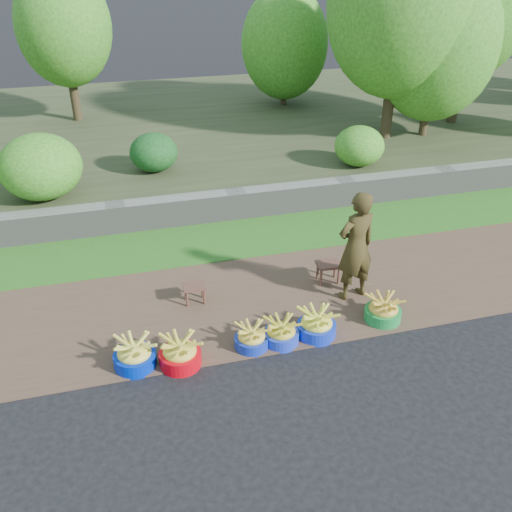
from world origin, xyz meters
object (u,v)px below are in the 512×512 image
object	(u,v)px
basin_d	(281,333)
stool_right	(328,267)
vendor_woman	(356,246)
stool_left	(194,289)
basin_e	(317,325)
basin_c	(252,338)
basin_f	(383,310)
basin_b	(180,353)
basin_a	(134,355)

from	to	relation	value
basin_d	stool_right	xyz separation A→B (m)	(1.16, 1.24, 0.12)
basin_d	vendor_woman	size ratio (longest dim) A/B	0.28
stool_left	basin_e	bearing A→B (deg)	-39.58
basin_c	basin_e	distance (m)	0.92
basin_c	basin_f	world-z (taller)	basin_f
vendor_woman	basin_d	bearing A→B (deg)	17.50
basin_d	stool_left	xyz separation A→B (m)	(-0.95, 1.23, 0.09)
stool_left	vendor_woman	world-z (taller)	vendor_woman
basin_c	basin_f	size ratio (longest dim) A/B	0.88
basin_c	vendor_woman	world-z (taller)	vendor_woman
basin_c	basin_f	xyz separation A→B (m)	(1.94, 0.09, 0.02)
basin_c	basin_f	distance (m)	1.94
basin_d	basin_f	size ratio (longest dim) A/B	0.93
vendor_woman	basin_b	bearing A→B (deg)	5.31
basin_e	basin_f	world-z (taller)	basin_e
basin_f	stool_left	world-z (taller)	basin_f
basin_b	vendor_woman	distance (m)	2.93
basin_c	stool_left	bearing A→B (deg)	113.90
basin_b	stool_left	world-z (taller)	basin_b
basin_e	vendor_woman	world-z (taller)	vendor_woman
basin_c	stool_left	distance (m)	1.34
stool_right	basin_e	bearing A→B (deg)	-117.93
basin_f	stool_right	size ratio (longest dim) A/B	1.31
basin_c	basin_f	bearing A→B (deg)	2.79
basin_d	stool_right	bearing A→B (deg)	47.06
stool_left	vendor_woman	xyz separation A→B (m)	(2.30, -0.45, 0.61)
stool_left	stool_right	xyz separation A→B (m)	(2.11, 0.02, 0.03)
basin_d	stool_left	world-z (taller)	basin_d
basin_d	basin_e	xyz separation A→B (m)	(0.51, 0.02, 0.02)
basin_b	basin_e	xyz separation A→B (m)	(1.88, 0.11, -0.00)
basin_c	vendor_woman	distance (m)	2.05
basin_d	stool_left	distance (m)	1.55
basin_b	basin_c	distance (m)	0.97
basin_e	vendor_woman	bearing A→B (deg)	41.76
basin_c	basin_d	bearing A→B (deg)	-0.48
stool_right	vendor_woman	distance (m)	0.77
basin_f	vendor_woman	size ratio (longest dim) A/B	0.31
basin_c	vendor_woman	size ratio (longest dim) A/B	0.27
basin_b	stool_right	world-z (taller)	basin_b
vendor_woman	stool_right	bearing A→B (deg)	-79.70
stool_right	basin_b	bearing A→B (deg)	-152.18
basin_a	basin_f	distance (m)	3.46
basin_a	basin_b	xyz separation A→B (m)	(0.56, -0.12, -0.00)
basin_d	stool_right	distance (m)	1.70
basin_c	basin_e	size ratio (longest dim) A/B	0.86
basin_a	basin_c	bearing A→B (deg)	-0.98
stool_left	basin_c	bearing A→B (deg)	-66.10
basin_a	basin_e	size ratio (longest dim) A/B	1.01
basin_b	basin_c	xyz separation A→B (m)	(0.96, 0.09, -0.03)
basin_c	basin_e	bearing A→B (deg)	1.11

